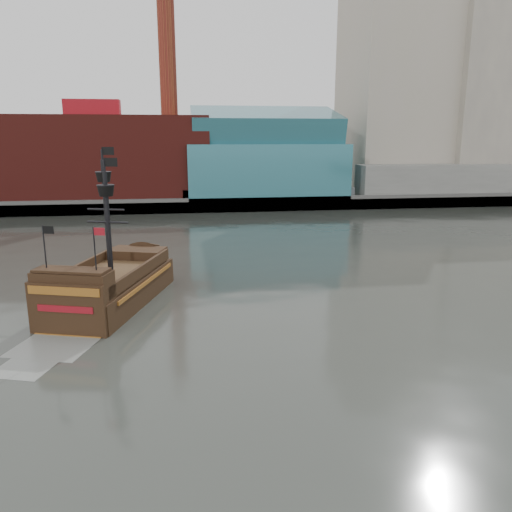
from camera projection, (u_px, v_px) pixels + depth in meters
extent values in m
plane|color=#2A2D28|center=(289.00, 363.00, 30.11)|extent=(400.00, 400.00, 0.00)
cube|color=slate|center=(208.00, 190.00, 118.40)|extent=(220.00, 60.00, 2.00)
cube|color=#4C4C49|center=(217.00, 205.00, 89.94)|extent=(220.00, 1.00, 2.60)
cube|color=maroon|center=(96.00, 157.00, 94.07)|extent=(42.00, 18.00, 15.00)
cube|color=#2E707D|center=(265.00, 170.00, 97.25)|extent=(30.00, 16.00, 10.00)
cube|color=#9E9783|center=(395.00, 81.00, 106.92)|extent=(20.00, 22.00, 46.00)
cube|color=#9D9584|center=(482.00, 100.00, 106.55)|extent=(18.00, 18.00, 38.00)
cube|color=#9E9783|center=(406.00, 76.00, 124.00)|extent=(24.00, 20.00, 52.00)
cube|color=slate|center=(456.00, 180.00, 99.24)|extent=(40.00, 6.00, 6.00)
cylinder|color=maroon|center=(167.00, 56.00, 93.67)|extent=(3.20, 3.20, 22.00)
cube|color=#2E707D|center=(265.00, 128.00, 95.39)|extent=(28.00, 14.94, 8.78)
cube|color=black|center=(113.00, 295.00, 40.86)|extent=(9.63, 14.89, 2.99)
cube|color=#452F19|center=(111.00, 275.00, 40.48)|extent=(8.67, 13.40, 0.34)
cube|color=black|center=(137.00, 255.00, 45.68)|extent=(5.49, 4.10, 1.15)
cube|color=black|center=(73.00, 286.00, 34.53)|extent=(5.76, 3.40, 2.07)
cube|color=black|center=(67.00, 316.00, 33.95)|extent=(5.46, 1.97, 4.60)
cube|color=#95581C|center=(63.00, 291.00, 33.36)|extent=(4.96, 1.64, 0.57)
cube|color=maroon|center=(65.00, 309.00, 33.66)|extent=(3.87, 1.30, 0.46)
cylinder|color=black|center=(106.00, 215.00, 41.19)|extent=(0.40, 0.40, 8.97)
cylinder|color=black|center=(108.00, 228.00, 37.33)|extent=(0.40, 0.40, 8.28)
cone|color=black|center=(104.00, 177.00, 40.47)|extent=(1.59, 1.59, 0.80)
cone|color=black|center=(106.00, 191.00, 36.68)|extent=(1.59, 1.59, 0.80)
cube|color=black|center=(108.00, 151.00, 39.91)|extent=(1.00, 0.34, 0.63)
cube|color=black|center=(111.00, 162.00, 36.12)|extent=(1.00, 0.34, 0.63)
cube|color=#9BA09B|center=(53.00, 347.00, 32.41)|extent=(5.91, 5.42, 0.02)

